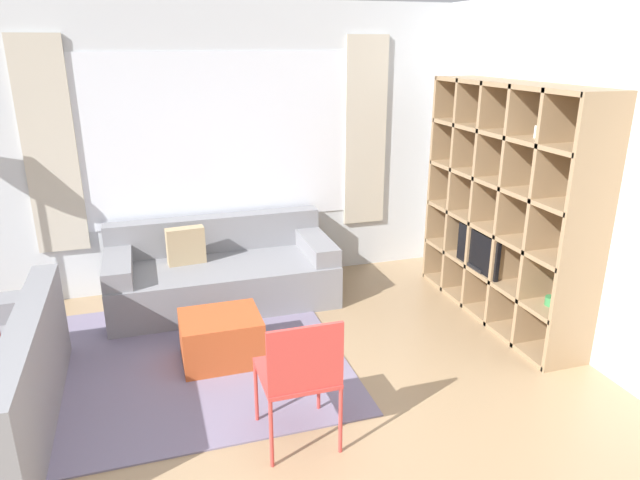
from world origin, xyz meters
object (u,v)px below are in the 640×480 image
(shelving_unit, at_px, (507,206))
(couch_main, at_px, (221,274))
(folding_chair, at_px, (300,371))
(ottoman, at_px, (221,339))

(shelving_unit, relative_size, couch_main, 0.99)
(folding_chair, bearing_deg, ottoman, -74.30)
(ottoman, relative_size, folding_chair, 0.69)
(couch_main, bearing_deg, ottoman, -98.38)
(ottoman, bearing_deg, couch_main, 81.62)
(shelving_unit, bearing_deg, couch_main, 156.57)
(ottoman, bearing_deg, shelving_unit, 1.90)
(shelving_unit, bearing_deg, folding_chair, -150.91)
(ottoman, height_order, folding_chair, folding_chair)
(shelving_unit, distance_m, folding_chair, 2.53)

